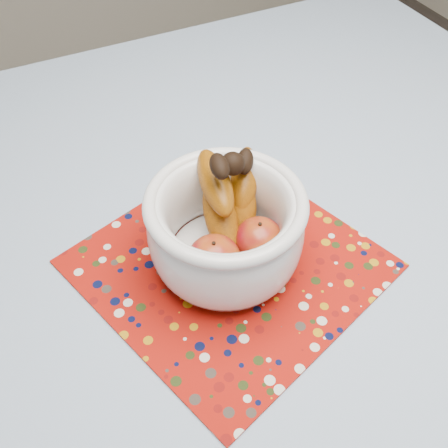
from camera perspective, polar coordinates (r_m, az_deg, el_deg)
name	(u,v)px	position (r m, az deg, el deg)	size (l,w,h in m)	color
table	(284,260)	(0.89, 6.58, -3.88)	(1.20, 1.20, 0.75)	brown
tablecloth	(289,227)	(0.83, 7.06, -0.37)	(1.32, 1.32, 0.01)	#6487A7
placemat	(229,264)	(0.77, 0.53, -4.34)	(0.37, 0.37, 0.00)	#961008
fruit_bowl	(229,220)	(0.72, 0.54, 0.39)	(0.24, 0.23, 0.19)	white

